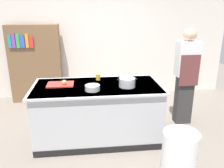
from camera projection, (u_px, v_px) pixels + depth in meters
ground_plane at (98, 137)px, 3.81m from camera, size 10.00×10.00×0.00m
back_wall at (92, 32)px, 5.32m from camera, size 6.40×0.12×3.00m
counter_island at (98, 111)px, 3.66m from camera, size 1.98×0.98×0.90m
cutting_board at (60, 84)px, 3.55m from camera, size 0.40×0.28×0.02m
onion at (64, 82)px, 3.50m from camera, size 0.07×0.07×0.07m
stock_pot at (127, 82)px, 3.45m from camera, size 0.31×0.24×0.14m
mixing_bowl at (92, 88)px, 3.31m from camera, size 0.21×0.21×0.08m
juice_cup at (98, 77)px, 3.79m from camera, size 0.07×0.07×0.10m
trash_bin at (179, 155)px, 2.85m from camera, size 0.44×0.44×0.61m
person_chef at (186, 75)px, 4.05m from camera, size 0.38×0.25×1.72m
bookshelf at (36, 64)px, 5.10m from camera, size 1.10×0.31×1.70m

